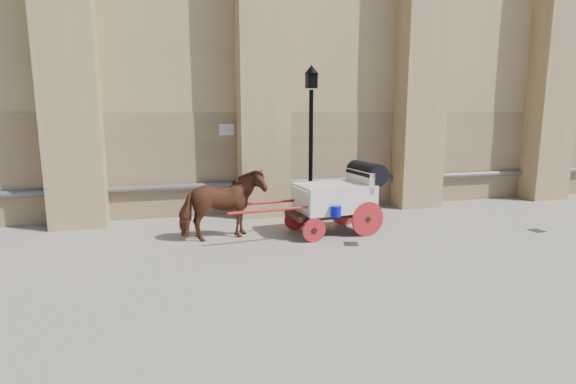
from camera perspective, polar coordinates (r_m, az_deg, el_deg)
name	(u,v)px	position (r m, az deg, el deg)	size (l,w,h in m)	color
ground	(341,247)	(10.26, 6.73, -7.01)	(90.00, 90.00, 0.00)	gray
horse	(222,205)	(10.72, -8.32, -1.66)	(0.90, 1.99, 1.68)	#592E18
carriage	(339,196)	(11.30, 6.49, -0.45)	(4.09, 1.55, 1.75)	black
street_lamp	(311,137)	(12.83, 2.93, 6.94)	(0.40, 0.40, 4.29)	black
drain_grate_near	(351,244)	(10.53, 8.01, -6.54)	(0.32, 0.32, 0.01)	black
drain_grate_far	(537,231)	(13.21, 29.05, -4.30)	(0.32, 0.32, 0.01)	black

